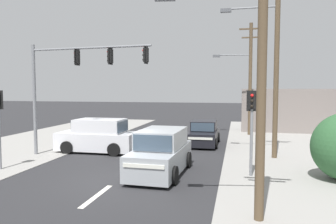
{
  "coord_description": "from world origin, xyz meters",
  "views": [
    {
      "loc": [
        4.63,
        -12.14,
        3.66
      ],
      "look_at": [
        1.21,
        4.0,
        2.45
      ],
      "focal_mm": 35.0,
      "sensor_mm": 36.0,
      "label": 1
    }
  ],
  "objects_px": {
    "utility_pole_midground_right": "(274,47)",
    "traffic_signal_mast": "(72,75)",
    "suv_oncoming_near": "(98,137)",
    "pedestal_signal_right_kerb": "(252,118)",
    "utility_pole_foreground_right": "(256,51)",
    "suv_crossing_left": "(161,153)",
    "sedan_oncoming_mid": "(204,134)",
    "utility_pole_background_right": "(248,75)"
  },
  "relations": [
    {
      "from": "suv_oncoming_near",
      "to": "utility_pole_background_right",
      "type": "bearing_deg",
      "value": 45.75
    },
    {
      "from": "utility_pole_midground_right",
      "to": "traffic_signal_mast",
      "type": "xyz_separation_m",
      "value": [
        -10.29,
        -1.98,
        -1.43
      ]
    },
    {
      "from": "traffic_signal_mast",
      "to": "utility_pole_background_right",
      "type": "bearing_deg",
      "value": 48.33
    },
    {
      "from": "utility_pole_background_right",
      "to": "pedestal_signal_right_kerb",
      "type": "bearing_deg",
      "value": -90.99
    },
    {
      "from": "utility_pole_foreground_right",
      "to": "suv_oncoming_near",
      "type": "bearing_deg",
      "value": 135.14
    },
    {
      "from": "utility_pole_background_right",
      "to": "traffic_signal_mast",
      "type": "bearing_deg",
      "value": -131.67
    },
    {
      "from": "sedan_oncoming_mid",
      "to": "suv_oncoming_near",
      "type": "relative_size",
      "value": 0.93
    },
    {
      "from": "utility_pole_background_right",
      "to": "suv_crossing_left",
      "type": "xyz_separation_m",
      "value": [
        -3.97,
        -12.7,
        -3.79
      ]
    },
    {
      "from": "utility_pole_midground_right",
      "to": "sedan_oncoming_mid",
      "type": "relative_size",
      "value": 2.55
    },
    {
      "from": "utility_pole_foreground_right",
      "to": "suv_oncoming_near",
      "type": "xyz_separation_m",
      "value": [
        -8.26,
        8.22,
        -3.76
      ]
    },
    {
      "from": "utility_pole_midground_right",
      "to": "sedan_oncoming_mid",
      "type": "xyz_separation_m",
      "value": [
        -3.9,
        3.32,
        -5.08
      ]
    },
    {
      "from": "utility_pole_background_right",
      "to": "utility_pole_midground_right",
      "type": "bearing_deg",
      "value": -83.17
    },
    {
      "from": "utility_pole_background_right",
      "to": "suv_oncoming_near",
      "type": "xyz_separation_m",
      "value": [
        -8.58,
        -8.81,
        -3.79
      ]
    },
    {
      "from": "utility_pole_midground_right",
      "to": "pedestal_signal_right_kerb",
      "type": "relative_size",
      "value": 3.04
    },
    {
      "from": "utility_pole_foreground_right",
      "to": "utility_pole_background_right",
      "type": "height_order",
      "value": "utility_pole_background_right"
    },
    {
      "from": "utility_pole_foreground_right",
      "to": "pedestal_signal_right_kerb",
      "type": "bearing_deg",
      "value": 88.62
    },
    {
      "from": "suv_oncoming_near",
      "to": "suv_crossing_left",
      "type": "bearing_deg",
      "value": -40.13
    },
    {
      "from": "utility_pole_foreground_right",
      "to": "utility_pole_midground_right",
      "type": "xyz_separation_m",
      "value": [
        1.34,
        8.59,
        1.15
      ]
    },
    {
      "from": "suv_oncoming_near",
      "to": "sedan_oncoming_mid",
      "type": "bearing_deg",
      "value": 32.96
    },
    {
      "from": "utility_pole_background_right",
      "to": "sedan_oncoming_mid",
      "type": "distance_m",
      "value": 7.09
    },
    {
      "from": "utility_pole_foreground_right",
      "to": "sedan_oncoming_mid",
      "type": "distance_m",
      "value": 12.8
    },
    {
      "from": "utility_pole_midground_right",
      "to": "utility_pole_foreground_right",
      "type": "bearing_deg",
      "value": -98.85
    },
    {
      "from": "utility_pole_midground_right",
      "to": "utility_pole_background_right",
      "type": "distance_m",
      "value": 8.57
    },
    {
      "from": "sedan_oncoming_mid",
      "to": "suv_oncoming_near",
      "type": "bearing_deg",
      "value": -147.04
    },
    {
      "from": "utility_pole_foreground_right",
      "to": "suv_oncoming_near",
      "type": "relative_size",
      "value": 1.88
    },
    {
      "from": "pedestal_signal_right_kerb",
      "to": "sedan_oncoming_mid",
      "type": "bearing_deg",
      "value": 110.28
    },
    {
      "from": "utility_pole_midground_right",
      "to": "pedestal_signal_right_kerb",
      "type": "distance_m",
      "value": 5.31
    },
    {
      "from": "utility_pole_background_right",
      "to": "suv_oncoming_near",
      "type": "bearing_deg",
      "value": -134.25
    },
    {
      "from": "utility_pole_foreground_right",
      "to": "pedestal_signal_right_kerb",
      "type": "xyz_separation_m",
      "value": [
        0.11,
        4.67,
        -2.22
      ]
    },
    {
      "from": "utility_pole_foreground_right",
      "to": "sedan_oncoming_mid",
      "type": "relative_size",
      "value": 2.02
    },
    {
      "from": "sedan_oncoming_mid",
      "to": "suv_crossing_left",
      "type": "relative_size",
      "value": 0.92
    },
    {
      "from": "traffic_signal_mast",
      "to": "sedan_oncoming_mid",
      "type": "distance_m",
      "value": 9.07
    },
    {
      "from": "utility_pole_midground_right",
      "to": "traffic_signal_mast",
      "type": "bearing_deg",
      "value": -169.11
    },
    {
      "from": "sedan_oncoming_mid",
      "to": "suv_crossing_left",
      "type": "height_order",
      "value": "suv_crossing_left"
    },
    {
      "from": "utility_pole_midground_right",
      "to": "sedan_oncoming_mid",
      "type": "height_order",
      "value": "utility_pole_midground_right"
    },
    {
      "from": "suv_oncoming_near",
      "to": "pedestal_signal_right_kerb",
      "type": "bearing_deg",
      "value": -22.98
    },
    {
      "from": "utility_pole_midground_right",
      "to": "suv_crossing_left",
      "type": "xyz_separation_m",
      "value": [
        -4.98,
        -4.26,
        -4.9
      ]
    },
    {
      "from": "utility_pole_midground_right",
      "to": "traffic_signal_mast",
      "type": "height_order",
      "value": "utility_pole_midground_right"
    },
    {
      "from": "utility_pole_midground_right",
      "to": "suv_crossing_left",
      "type": "bearing_deg",
      "value": -139.47
    },
    {
      "from": "pedestal_signal_right_kerb",
      "to": "utility_pole_background_right",
      "type": "bearing_deg",
      "value": 89.01
    },
    {
      "from": "suv_crossing_left",
      "to": "utility_pole_background_right",
      "type": "bearing_deg",
      "value": 72.64
    },
    {
      "from": "pedestal_signal_right_kerb",
      "to": "suv_crossing_left",
      "type": "bearing_deg",
      "value": -174.85
    }
  ]
}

